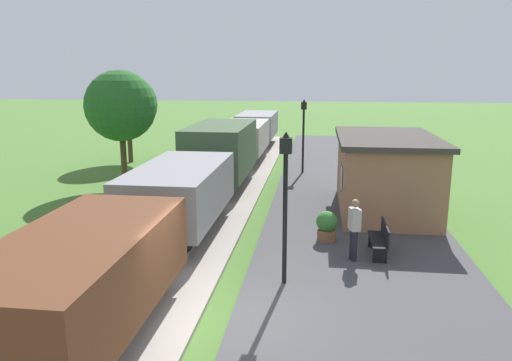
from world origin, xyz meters
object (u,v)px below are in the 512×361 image
(lamp_post_near, at_px, (285,181))
(tree_trackside_far, at_px, (121,106))
(bench_near_hut, at_px, (380,239))
(potted_planter, at_px, (327,225))
(freight_train, at_px, (221,158))
(station_hut, at_px, (385,173))
(person_waiting, at_px, (354,227))
(lamp_post_far, at_px, (304,122))
(tree_field_left, at_px, (128,104))

(lamp_post_near, xyz_separation_m, tree_trackside_far, (-8.27, 10.36, 0.94))
(bench_near_hut, relative_size, potted_planter, 1.64)
(freight_train, distance_m, station_hut, 7.59)
(station_hut, bearing_deg, person_waiting, -105.68)
(tree_trackside_far, bearing_deg, lamp_post_near, -51.39)
(person_waiting, bearing_deg, tree_trackside_far, -57.26)
(bench_near_hut, height_order, lamp_post_near, lamp_post_near)
(bench_near_hut, height_order, lamp_post_far, lamp_post_far)
(bench_near_hut, relative_size, person_waiting, 0.88)
(freight_train, relative_size, tree_trackside_far, 6.06)
(freight_train, height_order, potted_planter, freight_train)
(person_waiting, bearing_deg, tree_field_left, -66.78)
(lamp_post_far, bearing_deg, freight_train, -139.10)
(lamp_post_near, height_order, tree_trackside_far, tree_trackside_far)
(bench_near_hut, height_order, potted_planter, potted_planter)
(freight_train, distance_m, potted_planter, 8.44)
(bench_near_hut, distance_m, potted_planter, 1.79)
(station_hut, bearing_deg, lamp_post_near, -115.13)
(lamp_post_near, xyz_separation_m, tree_field_left, (-10.33, 16.27, 0.62))
(station_hut, xyz_separation_m, potted_planter, (-2.14, -3.64, -0.93))
(station_hut, bearing_deg, tree_trackside_far, 162.89)
(lamp_post_near, relative_size, tree_field_left, 0.72)
(station_hut, xyz_separation_m, tree_trackside_far, (-11.48, 3.53, 2.09))
(station_hut, distance_m, lamp_post_near, 7.63)
(lamp_post_near, distance_m, lamp_post_far, 13.30)
(lamp_post_near, bearing_deg, tree_trackside_far, 128.61)
(freight_train, height_order, station_hut, station_hut)
(freight_train, height_order, person_waiting, freight_train)
(tree_trackside_far, distance_m, tree_field_left, 6.27)
(person_waiting, xyz_separation_m, potted_planter, (-0.70, 1.49, -0.46))
(freight_train, distance_m, lamp_post_far, 4.94)
(potted_planter, bearing_deg, lamp_post_far, 95.99)
(lamp_post_near, distance_m, tree_trackside_far, 13.29)
(freight_train, relative_size, lamp_post_far, 8.81)
(person_waiting, relative_size, lamp_post_far, 0.46)
(potted_planter, xyz_separation_m, tree_field_left, (-11.39, 13.08, 2.70))
(tree_field_left, bearing_deg, station_hut, -34.91)
(lamp_post_near, relative_size, tree_trackside_far, 0.69)
(tree_trackside_far, bearing_deg, tree_field_left, 109.19)
(person_waiting, distance_m, potted_planter, 1.71)
(freight_train, xyz_separation_m, lamp_post_far, (3.60, 3.12, 1.34))
(bench_near_hut, height_order, tree_field_left, tree_field_left)
(potted_planter, bearing_deg, person_waiting, -64.85)
(freight_train, xyz_separation_m, person_waiting, (5.36, -8.49, -0.28))
(person_waiting, xyz_separation_m, tree_trackside_far, (-10.04, 8.66, 2.55))
(station_hut, distance_m, potted_planter, 4.32)
(lamp_post_near, distance_m, tree_field_left, 19.29)
(station_hut, distance_m, lamp_post_far, 7.31)
(potted_planter, height_order, tree_field_left, tree_field_left)
(lamp_post_far, distance_m, tree_field_left, 10.77)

